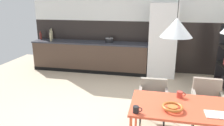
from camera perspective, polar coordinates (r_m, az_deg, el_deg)
ground_plane at (r=3.83m, az=-1.51°, el=-16.28°), size 8.55×8.55×0.00m
back_wall_splashback_dark at (r=6.55m, az=5.05°, el=4.56°), size 6.11×0.12×1.48m
kitchen_counter at (r=6.52m, az=-5.87°, el=1.79°), size 3.46×0.63×0.88m
refrigerator_column at (r=6.10m, az=13.25°, el=5.86°), size 0.74×0.60×2.01m
dining_table at (r=3.05m, az=21.61°, el=-11.59°), size 1.71×0.79×0.74m
armchair_by_stool at (r=3.96m, az=23.95°, el=-8.19°), size 0.51×0.49×0.80m
armchair_far_side at (r=3.82m, az=10.88°, el=-8.17°), size 0.50×0.48×0.74m
fruit_bowl at (r=2.84m, az=15.77°, el=-11.23°), size 0.27×0.27×0.06m
open_book at (r=2.93m, az=26.07°, el=-12.26°), size 0.26×0.19×0.02m
mug_white_ceramic at (r=2.70m, az=6.44°, el=-12.16°), size 0.12×0.08×0.09m
mug_glass_clear at (r=3.22m, az=17.57°, el=-7.95°), size 0.12×0.08×0.09m
cooking_pot at (r=6.31m, az=-0.73°, el=6.08°), size 0.23×0.23×0.15m
bottle_vinegar_dark at (r=7.12m, az=-15.75°, el=7.24°), size 0.07×0.07×0.34m
bottle_oil_tall at (r=6.76m, az=-16.02°, el=6.77°), size 0.06×0.06×0.34m
bottle_wine_green at (r=7.18m, az=-18.44°, el=6.84°), size 0.07×0.07×0.26m
pendant_lamp_over_table_near at (r=2.66m, az=16.79°, el=9.02°), size 0.38×0.38×1.27m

